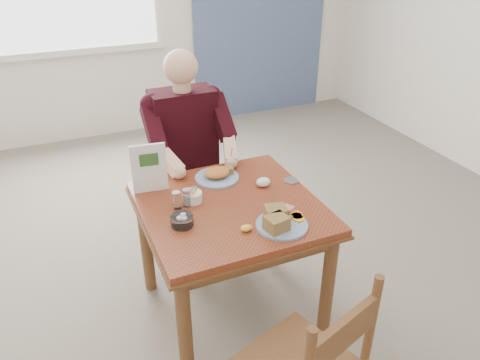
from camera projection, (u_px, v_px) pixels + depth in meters
name	position (u px, v px, depth m)	size (l,w,h in m)	color
floor	(231.00, 310.00, 2.80)	(6.00, 6.00, 0.00)	slate
lemon_wedge	(246.00, 228.00, 2.22)	(0.06, 0.04, 0.03)	yellow
napkin	(263.00, 182.00, 2.59)	(0.08, 0.07, 0.05)	white
metal_dish	(291.00, 181.00, 2.65)	(0.08, 0.08, 0.01)	silver
table	(230.00, 222.00, 2.49)	(0.92, 0.92, 0.75)	brown
chair_far	(186.00, 181.00, 3.21)	(0.42, 0.42, 0.95)	brown
diner	(188.00, 142.00, 2.98)	(0.53, 0.56, 1.39)	gray
near_plate	(279.00, 221.00, 2.24)	(0.27, 0.26, 0.08)	white
far_plate	(218.00, 175.00, 2.67)	(0.26, 0.26, 0.07)	white
caddy	(192.00, 197.00, 2.45)	(0.13, 0.13, 0.08)	white
shakers	(182.00, 199.00, 2.39)	(0.10, 0.05, 0.10)	white
creamer	(182.00, 220.00, 2.25)	(0.14, 0.14, 0.05)	white
menu	(149.00, 168.00, 2.49)	(0.19, 0.04, 0.28)	white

